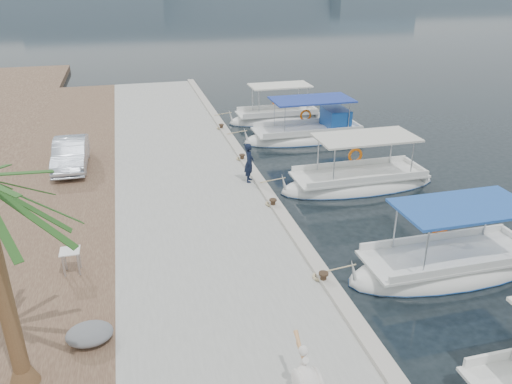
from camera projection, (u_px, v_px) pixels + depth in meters
ground at (294, 237)px, 17.37m from camera, size 400.00×400.00×0.00m
concrete_quay at (189, 184)px, 21.00m from camera, size 6.00×40.00×0.50m
quay_curb at (253, 171)px, 21.51m from camera, size 0.44×40.00×0.12m
cobblestone_strip at (64, 197)px, 19.85m from camera, size 4.00×40.00×0.50m
fishing_caique_b at (448, 268)px, 15.38m from camera, size 6.62×2.31×2.83m
fishing_caique_c at (358, 184)px, 21.38m from camera, size 6.96×2.36×2.83m
fishing_caique_d at (309, 136)px, 27.33m from camera, size 7.19×2.52×2.83m
fishing_caique_e at (277, 119)px, 30.53m from camera, size 6.01×2.07×2.83m
mooring_bollards at (273, 203)px, 18.33m from camera, size 0.28×20.28×0.33m
pelican at (307, 381)px, 9.87m from camera, size 0.57×1.48×1.15m
fisherman at (249, 163)px, 20.35m from camera, size 0.57×0.69×1.64m
parked_car at (71, 154)px, 21.85m from camera, size 1.39×3.88×1.27m
tarp_bundle at (89, 334)px, 11.73m from camera, size 1.10×0.90×0.40m
folding_table at (71, 257)px, 14.26m from camera, size 0.55×0.55×0.73m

